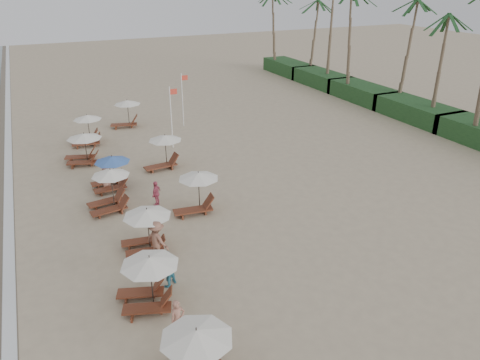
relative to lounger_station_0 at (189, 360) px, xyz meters
name	(u,v)px	position (x,y,z in m)	size (l,w,h in m)	color
ground	(281,264)	(5.90, 4.58, -1.04)	(160.00, 160.00, 0.00)	tan
foam_line	(9,217)	(-5.30, 14.58, -1.03)	(0.50, 140.00, 0.02)	white
shrub_hedge	(417,111)	(27.90, 19.08, -0.24)	(3.20, 53.00, 1.60)	#193D1C
palm_row	(425,1)	(27.81, 19.98, 8.87)	(7.00, 52.00, 12.30)	brown
lounger_station_0	(189,360)	(0.00, 0.00, 0.00)	(2.79, 2.54, 2.13)	maroon
lounger_station_1	(146,281)	(-0.25, 4.41, 0.09)	(2.59, 2.34, 2.16)	maroon
lounger_station_2	(144,229)	(0.67, 8.33, 0.12)	(2.49, 2.27, 2.14)	maroon
lounger_station_3	(108,192)	(-0.14, 13.21, 0.05)	(2.53, 2.10, 2.36)	maroon
lounger_station_4	(110,173)	(0.45, 15.94, -0.02)	(2.51, 2.14, 2.07)	maroon
lounger_station_5	(82,149)	(-0.51, 20.94, 0.01)	(2.74, 2.49, 2.10)	maroon
lounger_station_6	(85,131)	(0.24, 24.79, 0.00)	(2.62, 2.15, 2.29)	maroon
inland_station_0	(196,191)	(4.14, 10.92, 0.25)	(2.84, 2.24, 2.22)	maroon
inland_station_1	(163,150)	(4.26, 17.72, 0.23)	(2.87, 2.24, 2.22)	maroon
inland_station_2	(125,112)	(3.96, 27.91, 0.23)	(2.90, 2.24, 2.22)	maroon
beachgoer_near	(178,319)	(0.32, 2.24, -0.27)	(0.56, 0.37, 1.53)	#AA705C
beachgoer_mid_a	(167,269)	(0.82, 5.28, -0.22)	(0.79, 0.62, 1.63)	teal
beachgoer_mid_b	(157,240)	(1.02, 7.44, -0.09)	(1.22, 0.70, 1.89)	brown
beachgoer_far_a	(156,193)	(2.39, 12.60, -0.29)	(0.87, 0.36, 1.49)	#BB4A64
beachgoer_far_b	(106,175)	(0.23, 16.18, -0.22)	(0.80, 0.52, 1.63)	#AC725D
flag_pole_near	(171,114)	(6.06, 21.32, 1.52)	(0.60, 0.08, 4.63)	silver
flag_pole_far	(183,97)	(8.50, 26.08, 1.46)	(0.60, 0.08, 4.51)	silver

